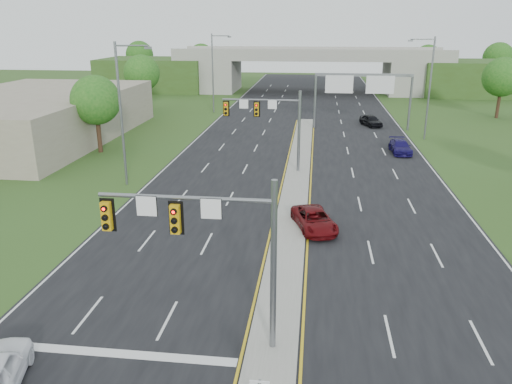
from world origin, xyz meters
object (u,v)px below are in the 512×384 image
object	(u,v)px
car_far_b	(400,147)
car_far_a	(314,220)
sign_gantry	(362,86)
car_far_c	(371,120)
signal_mast_near	(212,237)
overpass	(310,73)
signal_mast_far	(272,118)

from	to	relation	value
car_far_b	car_far_a	bearing A→B (deg)	-114.70
sign_gantry	car_far_a	distance (m)	33.21
car_far_c	car_far_a	bearing A→B (deg)	-121.76
signal_mast_near	car_far_b	size ratio (longest dim) A/B	1.60
signal_mast_near	car_far_c	bearing A→B (deg)	77.39
car_far_c	car_far_b	bearing A→B (deg)	-104.45
signal_mast_near	car_far_b	bearing A→B (deg)	70.00
overpass	car_far_a	size ratio (longest dim) A/B	17.64
signal_mast_far	sign_gantry	bearing A→B (deg)	65.89
car_far_a	signal_mast_far	bearing A→B (deg)	89.67
overpass	car_far_a	distance (m)	67.64
signal_mast_far	car_far_a	size ratio (longest dim) A/B	1.54
signal_mast_far	car_far_b	bearing A→B (deg)	34.06
sign_gantry	car_far_c	distance (m)	5.26
car_far_b	car_far_c	world-z (taller)	car_far_c
signal_mast_near	car_far_c	distance (m)	48.47
signal_mast_far	car_far_a	xyz separation A→B (m)	(3.76, -12.49, -4.08)
signal_mast_far	signal_mast_near	bearing A→B (deg)	-90.00
signal_mast_far	sign_gantry	size ratio (longest dim) A/B	0.60
overpass	car_far_c	distance (m)	34.08
overpass	car_far_a	world-z (taller)	overpass
signal_mast_far	car_far_b	distance (m)	15.13
car_far_c	overpass	bearing A→B (deg)	83.44
car_far_a	car_far_b	size ratio (longest dim) A/B	1.04
overpass	car_far_c	xyz separation A→B (m)	(8.28, -32.93, -2.84)
overpass	car_far_b	size ratio (longest dim) A/B	18.30
signal_mast_far	car_far_b	size ratio (longest dim) A/B	1.60
signal_mast_near	overpass	size ratio (longest dim) A/B	0.09
overpass	signal_mast_far	bearing A→B (deg)	-92.35
overpass	car_far_b	distance (m)	48.01
signal_mast_far	car_far_c	world-z (taller)	signal_mast_far
car_far_a	car_far_b	world-z (taller)	car_far_b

